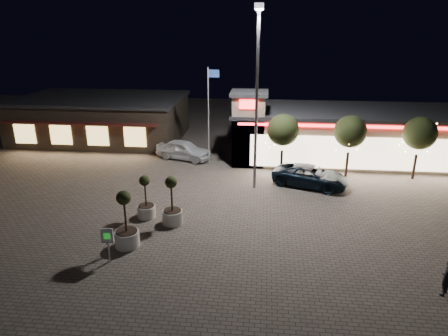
# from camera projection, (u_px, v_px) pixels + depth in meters

# --- Properties ---
(ground) EXTENTS (90.00, 90.00, 0.00)m
(ground) POSITION_uv_depth(u_px,v_px,m) (213.00, 242.00, 21.59)
(ground) COLOR #695E55
(ground) RESTS_ON ground
(retail_building) EXTENTS (20.40, 8.40, 6.10)m
(retail_building) POSITION_uv_depth(u_px,v_px,m) (344.00, 133.00, 34.75)
(retail_building) COLOR tan
(retail_building) RESTS_ON ground
(restaurant_building) EXTENTS (16.40, 11.00, 4.30)m
(restaurant_building) POSITION_uv_depth(u_px,v_px,m) (103.00, 118.00, 40.95)
(restaurant_building) COLOR #382D23
(restaurant_building) RESTS_ON ground
(floodlight_pole) EXTENTS (0.60, 0.40, 12.38)m
(floodlight_pole) POSITION_uv_depth(u_px,v_px,m) (257.00, 90.00, 26.54)
(floodlight_pole) COLOR gray
(floodlight_pole) RESTS_ON ground
(flagpole) EXTENTS (0.95, 0.10, 8.00)m
(flagpole) POSITION_uv_depth(u_px,v_px,m) (210.00, 108.00, 32.37)
(flagpole) COLOR white
(flagpole) RESTS_ON ground
(string_tree_a) EXTENTS (2.42, 2.42, 4.79)m
(string_tree_a) POSITION_uv_depth(u_px,v_px,m) (283.00, 130.00, 30.32)
(string_tree_a) COLOR #332319
(string_tree_a) RESTS_ON ground
(string_tree_b) EXTENTS (2.42, 2.42, 4.79)m
(string_tree_b) POSITION_uv_depth(u_px,v_px,m) (350.00, 132.00, 29.83)
(string_tree_b) COLOR #332319
(string_tree_b) RESTS_ON ground
(string_tree_c) EXTENTS (2.42, 2.42, 4.79)m
(string_tree_c) POSITION_uv_depth(u_px,v_px,m) (420.00, 134.00, 29.34)
(string_tree_c) COLOR #332319
(string_tree_c) RESTS_ON ground
(pickup_truck) EXTENTS (5.92, 4.15, 1.50)m
(pickup_truck) POSITION_uv_depth(u_px,v_px,m) (310.00, 176.00, 28.92)
(pickup_truck) COLOR black
(pickup_truck) RESTS_ON ground
(white_sedan) EXTENTS (5.26, 3.40, 1.67)m
(white_sedan) POSITION_uv_depth(u_px,v_px,m) (184.00, 150.00, 34.84)
(white_sedan) COLOR white
(white_sedan) RESTS_ON ground
(pedestrian) EXTENTS (0.72, 0.78, 1.78)m
(pedestrian) POSITION_uv_depth(u_px,v_px,m) (447.00, 277.00, 17.05)
(pedestrian) COLOR black
(pedestrian) RESTS_ON ground
(planter_left) EXTENTS (1.10, 1.10, 2.71)m
(planter_left) POSITION_uv_depth(u_px,v_px,m) (146.00, 204.00, 24.12)
(planter_left) COLOR silver
(planter_left) RESTS_ON ground
(planter_mid) EXTENTS (1.29, 1.29, 3.16)m
(planter_mid) POSITION_uv_depth(u_px,v_px,m) (126.00, 230.00, 20.85)
(planter_mid) COLOR silver
(planter_mid) RESTS_ON ground
(planter_right) EXTENTS (1.20, 1.20, 2.96)m
(planter_right) POSITION_uv_depth(u_px,v_px,m) (172.00, 209.00, 23.32)
(planter_right) COLOR silver
(planter_right) RESTS_ON ground
(valet_sign) EXTENTS (0.60, 0.09, 1.83)m
(valet_sign) POSITION_uv_depth(u_px,v_px,m) (107.00, 239.00, 19.35)
(valet_sign) COLOR gray
(valet_sign) RESTS_ON ground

